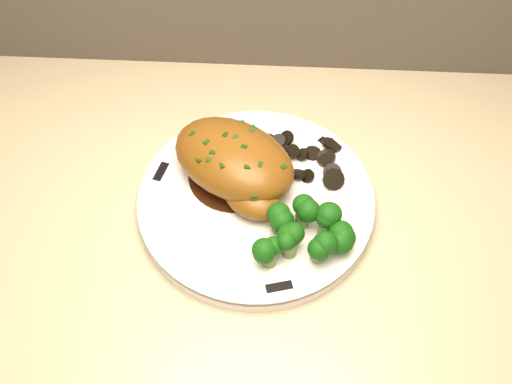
{
  "coord_description": "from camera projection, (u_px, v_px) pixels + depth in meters",
  "views": [
    {
      "loc": [
        0.28,
        1.33,
        1.48
      ],
      "look_at": [
        0.26,
        1.75,
        0.92
      ],
      "focal_mm": 45.0,
      "sensor_mm": 36.0,
      "label": 1
    }
  ],
  "objects": [
    {
      "name": "rim_accent_0",
      "position": [
        328.0,
        145.0,
        0.75
      ],
      "size": [
        0.03,
        0.03,
        0.0
      ],
      "primitive_type": "cube",
      "rotation": [
        0.0,
        0.0,
        2.35
      ],
      "color": "black",
      "rests_on": "plate"
    },
    {
      "name": "broccoli_florets",
      "position": [
        303.0,
        234.0,
        0.65
      ],
      "size": [
        0.09,
        0.07,
        0.04
      ],
      "rotation": [
        0.0,
        0.0,
        0.43
      ],
      "color": "olive",
      "rests_on": "plate"
    },
    {
      "name": "plate",
      "position": [
        256.0,
        202.0,
        0.71
      ],
      "size": [
        0.33,
        0.33,
        0.02
      ],
      "primitive_type": "cylinder",
      "rotation": [
        0.0,
        0.0,
        -0.33
      ],
      "color": "white",
      "rests_on": "counter"
    },
    {
      "name": "mushroom_pile",
      "position": [
        300.0,
        163.0,
        0.73
      ],
      "size": [
        0.09,
        0.07,
        0.03
      ],
      "color": "black",
      "rests_on": "plate"
    },
    {
      "name": "rim_accent_2",
      "position": [
        279.0,
        287.0,
        0.64
      ],
      "size": [
        0.03,
        0.02,
        0.0
      ],
      "primitive_type": "cube",
      "rotation": [
        0.0,
        0.0,
        6.54
      ],
      "color": "black",
      "rests_on": "plate"
    },
    {
      "name": "chicken_breast",
      "position": [
        236.0,
        164.0,
        0.7
      ],
      "size": [
        0.17,
        0.16,
        0.06
      ],
      "rotation": [
        0.0,
        0.0,
        -0.56
      ],
      "color": "brown",
      "rests_on": "plate"
    },
    {
      "name": "gravy_pool",
      "position": [
        235.0,
        175.0,
        0.72
      ],
      "size": [
        0.1,
        0.1,
        0.0
      ],
      "primitive_type": "cylinder",
      "color": "black",
      "rests_on": "plate"
    },
    {
      "name": "rim_accent_1",
      "position": [
        161.0,
        172.0,
        0.72
      ],
      "size": [
        0.02,
        0.03,
        0.0
      ],
      "primitive_type": "cube",
      "rotation": [
        0.0,
        0.0,
        4.45
      ],
      "color": "black",
      "rests_on": "plate"
    }
  ]
}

